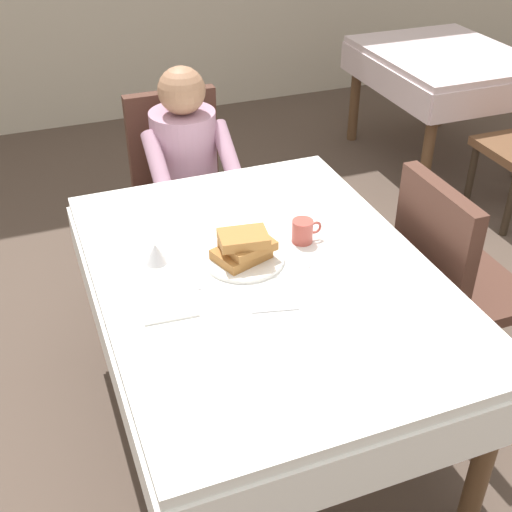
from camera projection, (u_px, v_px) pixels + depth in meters
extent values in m
plane|color=brown|center=(264.00, 423.00, 2.65)|extent=(14.00, 14.00, 0.00)
cube|color=white|center=(265.00, 276.00, 2.24)|extent=(1.10, 1.50, 0.04)
cube|color=white|center=(372.00, 470.00, 1.72)|extent=(1.10, 0.01, 0.18)
cube|color=white|center=(201.00, 202.00, 2.89)|extent=(1.10, 0.01, 0.18)
cube|color=white|center=(104.00, 339.00, 2.14)|extent=(0.01, 1.50, 0.18)
cube|color=white|center=(404.00, 269.00, 2.47)|extent=(0.01, 1.50, 0.18)
cylinder|color=brown|center=(483.00, 458.00, 2.07)|extent=(0.07, 0.07, 0.70)
cylinder|color=brown|center=(104.00, 284.00, 2.83)|extent=(0.07, 0.07, 0.70)
cylinder|color=brown|center=(305.00, 241.00, 3.11)|extent=(0.07, 0.07, 0.70)
cube|color=#4C2D23|center=(187.00, 205.00, 3.24)|extent=(0.44, 0.44, 0.05)
cube|color=#4C2D23|center=(172.00, 139.00, 3.25)|extent=(0.44, 0.06, 0.48)
cylinder|color=#2D2319|center=(235.00, 255.00, 3.28)|extent=(0.04, 0.04, 0.40)
cylinder|color=#2D2319|center=(164.00, 270.00, 3.18)|extent=(0.04, 0.04, 0.40)
cylinder|color=#2D2319|center=(213.00, 220.00, 3.56)|extent=(0.04, 0.04, 0.40)
cylinder|color=#2D2319|center=(146.00, 233.00, 3.46)|extent=(0.04, 0.04, 0.40)
cylinder|color=#B2849E|center=(185.00, 159.00, 3.09)|extent=(0.30, 0.30, 0.46)
sphere|color=#A37556|center=(182.00, 91.00, 2.88)|extent=(0.21, 0.21, 0.21)
cylinder|color=#B2849E|center=(227.00, 152.00, 2.99)|extent=(0.08, 0.29, 0.23)
cylinder|color=#B2849E|center=(157.00, 163.00, 2.89)|extent=(0.08, 0.29, 0.23)
cylinder|color=#383D51|center=(217.00, 257.00, 3.22)|extent=(0.10, 0.10, 0.45)
cylinder|color=#383D51|center=(185.00, 264.00, 3.18)|extent=(0.10, 0.10, 0.45)
cube|color=#4C2D23|center=(466.00, 291.00, 2.67)|extent=(0.44, 0.44, 0.05)
cube|color=#4C2D23|center=(434.00, 245.00, 2.46)|extent=(0.06, 0.44, 0.48)
cylinder|color=#2D2319|center=(467.00, 300.00, 2.98)|extent=(0.04, 0.04, 0.40)
cylinder|color=#2D2319|center=(397.00, 318.00, 2.88)|extent=(0.04, 0.04, 0.40)
cylinder|color=#2D2319|center=(445.00, 373.00, 2.60)|extent=(0.04, 0.04, 0.40)
cylinder|color=white|center=(244.00, 258.00, 2.28)|extent=(0.28, 0.28, 0.02)
cube|color=#A36B33|center=(241.00, 254.00, 2.26)|extent=(0.21, 0.18, 0.04)
cube|color=#A36B33|center=(248.00, 244.00, 2.25)|extent=(0.19, 0.17, 0.03)
cube|color=#A36B33|center=(243.00, 238.00, 2.22)|extent=(0.18, 0.14, 0.04)
cylinder|color=#B24C42|center=(302.00, 231.00, 2.36)|extent=(0.08, 0.08, 0.08)
torus|color=#B24C42|center=(315.00, 228.00, 2.38)|extent=(0.05, 0.01, 0.05)
cone|color=silver|center=(156.00, 253.00, 2.26)|extent=(0.08, 0.08, 0.07)
cube|color=silver|center=(192.00, 274.00, 2.21)|extent=(0.02, 0.18, 0.00)
cube|color=silver|center=(297.00, 252.00, 2.33)|extent=(0.02, 0.20, 0.00)
cube|color=silver|center=(275.00, 310.00, 2.06)|extent=(0.15, 0.05, 0.00)
cube|color=white|center=(169.00, 309.00, 2.06)|extent=(0.18, 0.13, 0.01)
cube|color=silver|center=(446.00, 54.00, 4.27)|extent=(0.90, 1.10, 0.04)
cube|color=silver|center=(498.00, 100.00, 3.90)|extent=(0.90, 0.01, 0.18)
cube|color=silver|center=(399.00, 48.00, 4.77)|extent=(0.90, 0.01, 0.18)
cube|color=silver|center=(382.00, 80.00, 4.20)|extent=(0.01, 1.10, 0.18)
cube|color=silver|center=(501.00, 63.00, 4.47)|extent=(0.01, 1.10, 0.18)
cylinder|color=brown|center=(429.00, 145.00, 4.01)|extent=(0.07, 0.07, 0.70)
cylinder|color=brown|center=(355.00, 93.00, 4.73)|extent=(0.07, 0.07, 0.70)
cylinder|color=brown|center=(444.00, 81.00, 4.95)|extent=(0.07, 0.07, 0.70)
cylinder|color=#2D2319|center=(471.00, 176.00, 3.99)|extent=(0.04, 0.04, 0.40)
cylinder|color=#2D2319|center=(510.00, 204.00, 3.71)|extent=(0.04, 0.04, 0.40)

